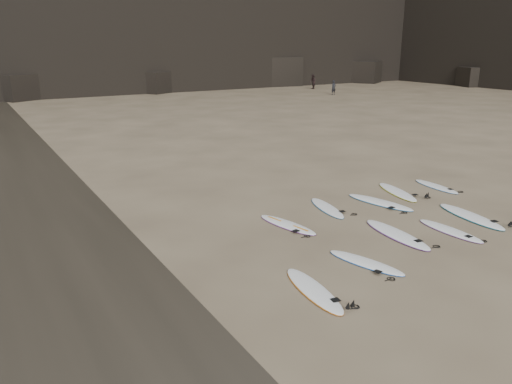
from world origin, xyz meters
The scene contains 13 objects.
ground centered at (0.00, 0.00, 0.00)m, with size 240.00×240.00×0.00m, color #897559.
surfboard_0 centered at (-4.53, -1.25, 0.04)m, with size 0.59×2.44×0.09m, color white.
surfboard_1 centered at (-2.45, -0.74, 0.04)m, with size 0.53×2.22×0.08m, color white.
surfboard_2 centered at (-0.31, 0.27, 0.05)m, with size 0.65×2.72×0.10m, color white.
surfboard_3 centered at (1.32, -0.33, 0.04)m, with size 0.55×2.30×0.08m, color white.
surfboard_4 centered at (2.96, 0.18, 0.05)m, with size 0.67×2.78×0.10m, color white.
surfboard_5 centered at (-2.64, 2.61, 0.04)m, with size 0.57×2.36×0.08m, color white.
surfboard_6 centered at (-0.54, 3.28, 0.04)m, with size 0.55×2.30×0.08m, color white.
surfboard_7 centered at (1.46, 2.80, 0.05)m, with size 0.64×2.66×0.10m, color white.
surfboard_8 centered at (2.94, 3.40, 0.05)m, with size 0.61×2.56×0.09m, color white.
surfboard_9 centered at (4.84, 3.17, 0.04)m, with size 0.53×2.22×0.08m, color white.
person_a centered at (23.92, 33.02, 0.76)m, with size 0.55×0.36×1.52m, color black.
person_b centered at (26.05, 39.60, 0.86)m, with size 0.83×0.65×1.71m, color black.
Camera 1 is at (-10.95, -9.48, 5.55)m, focal length 35.00 mm.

